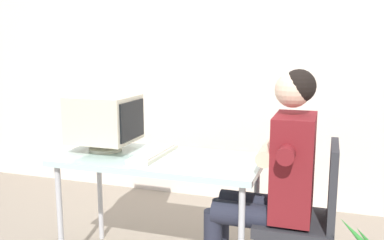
{
  "coord_description": "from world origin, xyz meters",
  "views": [
    {
      "loc": [
        0.99,
        -2.31,
        1.42
      ],
      "look_at": [
        0.22,
        0.0,
        0.99
      ],
      "focal_mm": 38.57,
      "sensor_mm": 36.0,
      "label": 1
    }
  ],
  "objects_px": {
    "crt_monitor": "(105,119)",
    "person_seated": "(274,175)",
    "keyboard": "(153,153)",
    "office_chair": "(308,213)",
    "desk": "(159,167)"
  },
  "relations": [
    {
      "from": "keyboard",
      "to": "office_chair",
      "type": "bearing_deg",
      "value": -3.12
    },
    {
      "from": "desk",
      "to": "keyboard",
      "type": "relative_size",
      "value": 2.71
    },
    {
      "from": "office_chair",
      "to": "person_seated",
      "type": "height_order",
      "value": "person_seated"
    },
    {
      "from": "office_chair",
      "to": "keyboard",
      "type": "bearing_deg",
      "value": 176.88
    },
    {
      "from": "keyboard",
      "to": "person_seated",
      "type": "height_order",
      "value": "person_seated"
    },
    {
      "from": "crt_monitor",
      "to": "person_seated",
      "type": "distance_m",
      "value": 1.15
    },
    {
      "from": "desk",
      "to": "keyboard",
      "type": "xyz_separation_m",
      "value": [
        -0.05,
        0.03,
        0.08
      ]
    },
    {
      "from": "keyboard",
      "to": "office_chair",
      "type": "relative_size",
      "value": 0.52
    },
    {
      "from": "office_chair",
      "to": "person_seated",
      "type": "bearing_deg",
      "value": -180.0
    },
    {
      "from": "desk",
      "to": "person_seated",
      "type": "bearing_deg",
      "value": -2.05
    },
    {
      "from": "desk",
      "to": "office_chair",
      "type": "distance_m",
      "value": 0.93
    },
    {
      "from": "person_seated",
      "to": "office_chair",
      "type": "bearing_deg",
      "value": 0.0
    },
    {
      "from": "keyboard",
      "to": "crt_monitor",
      "type": "bearing_deg",
      "value": 176.85
    },
    {
      "from": "crt_monitor",
      "to": "person_seated",
      "type": "height_order",
      "value": "person_seated"
    },
    {
      "from": "crt_monitor",
      "to": "keyboard",
      "type": "bearing_deg",
      "value": -3.15
    }
  ]
}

